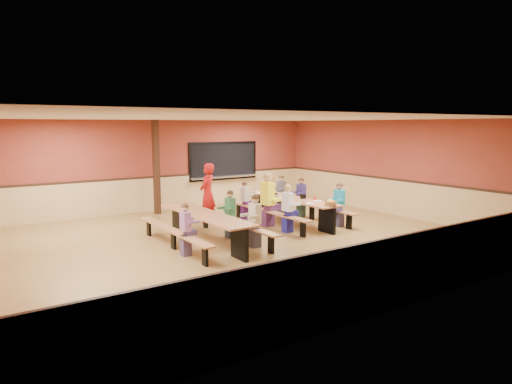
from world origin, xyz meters
TOP-DOWN VIEW (x-y plane):
  - ground at (0.00, 0.00)m, footprint 12.00×12.00m
  - room_envelope at (0.00, 0.00)m, footprint 12.04×10.04m
  - kitchen_pass_through at (2.60, 4.96)m, footprint 2.78×0.28m
  - structural_post at (-0.20, 4.40)m, footprint 0.18×0.18m
  - cafeteria_table_main at (2.50, 0.92)m, footprint 1.91×3.70m
  - cafeteria_table_second at (-0.70, 0.16)m, footprint 1.91×3.70m
  - seated_child_white_left at (1.68, 0.01)m, footprint 0.40×0.32m
  - seated_adult_yellow at (1.68, 0.93)m, footprint 0.51×0.42m
  - seated_child_grey_left at (1.68, 2.12)m, footprint 0.33×0.27m
  - seated_child_teal_right at (3.33, -0.23)m, footprint 0.38×0.31m
  - seated_child_navy_right at (3.33, 1.44)m, footprint 0.37×0.30m
  - seated_child_char_right at (3.33, 2.46)m, footprint 0.36×0.30m
  - seated_child_purple_sec at (-1.53, -0.50)m, footprint 0.34×0.28m
  - seated_child_green_sec at (0.12, 0.37)m, footprint 0.36×0.30m
  - seated_child_tan_sec at (0.12, -0.76)m, footprint 0.38×0.31m
  - standing_woman at (0.50, 2.28)m, footprint 0.76×0.72m
  - punch_pitcher at (2.55, 1.93)m, footprint 0.16×0.16m
  - chip_bowl at (2.53, -0.73)m, footprint 0.32×0.32m
  - napkin_dispenser at (2.67, 0.56)m, footprint 0.10×0.14m
  - condiment_mustard at (2.29, 0.87)m, footprint 0.06×0.06m
  - condiment_ketchup at (2.37, 0.86)m, footprint 0.06×0.06m
  - table_paddle at (2.41, 1.62)m, footprint 0.16×0.16m
  - place_settings at (2.50, 0.92)m, footprint 0.65×3.30m

SIDE VIEW (x-z plane):
  - ground at x=0.00m, z-range 0.00..0.00m
  - cafeteria_table_main at x=2.50m, z-range 0.16..0.90m
  - cafeteria_table_second at x=-0.70m, z-range 0.16..0.90m
  - seated_child_grey_left at x=1.68m, z-range 0.00..1.12m
  - seated_child_purple_sec at x=-1.53m, z-range 0.00..1.14m
  - seated_child_char_right at x=3.33m, z-range 0.00..1.19m
  - seated_child_green_sec at x=0.12m, z-range 0.00..1.20m
  - seated_child_navy_right at x=3.33m, z-range 0.00..1.20m
  - seated_child_tan_sec at x=0.12m, z-range 0.00..1.22m
  - seated_child_teal_right at x=3.33m, z-range 0.00..1.23m
  - seated_child_white_left at x=1.68m, z-range 0.00..1.26m
  - room_envelope at x=0.00m, z-range -0.82..2.20m
  - seated_adult_yellow at x=1.68m, z-range 0.00..1.50m
  - place_settings at x=2.50m, z-range 0.74..0.85m
  - napkin_dispenser at x=2.67m, z-range 0.74..0.87m
  - chip_bowl at x=2.53m, z-range 0.74..0.89m
  - condiment_mustard at x=2.29m, z-range 0.74..0.91m
  - condiment_ketchup at x=2.37m, z-range 0.74..0.91m
  - punch_pitcher at x=2.55m, z-range 0.74..0.96m
  - standing_woman at x=0.50m, z-range 0.00..1.74m
  - table_paddle at x=2.41m, z-range 0.60..1.16m
  - kitchen_pass_through at x=2.60m, z-range 0.80..2.18m
  - structural_post at x=-0.20m, z-range 0.00..3.00m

